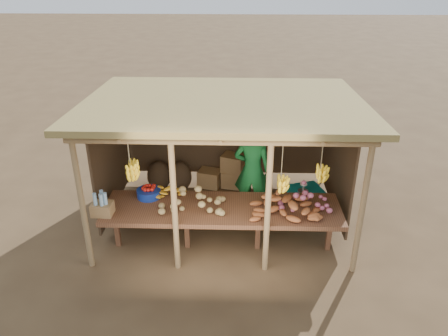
{
  "coord_description": "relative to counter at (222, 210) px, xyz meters",
  "views": [
    {
      "loc": [
        0.22,
        -7.08,
        4.58
      ],
      "look_at": [
        0.0,
        0.0,
        1.05
      ],
      "focal_mm": 35.0,
      "sensor_mm": 36.0,
      "label": 1
    }
  ],
  "objects": [
    {
      "name": "banana_pile",
      "position": [
        -0.92,
        0.36,
        0.23
      ],
      "size": [
        0.58,
        0.42,
        0.34
      ],
      "primitive_type": null,
      "rotation": [
        0.0,
        0.0,
        -0.21
      ],
      "color": "gold",
      "rests_on": "counter"
    },
    {
      "name": "carton_stack",
      "position": [
        -0.01,
        2.15,
        -0.41
      ],
      "size": [
        1.05,
        0.48,
        0.73
      ],
      "color": "#9A7345",
      "rests_on": "ground"
    },
    {
      "name": "burlap_sacks",
      "position": [
        -1.21,
        2.15,
        -0.44
      ],
      "size": [
        0.96,
        0.5,
        0.68
      ],
      "color": "#483421",
      "rests_on": "ground"
    },
    {
      "name": "potato_heap",
      "position": [
        -0.5,
        -0.03,
        0.25
      ],
      "size": [
        1.07,
        0.69,
        0.37
      ],
      "primitive_type": null,
      "rotation": [
        0.0,
        0.0,
        0.07
      ],
      "color": "#A18853",
      "rests_on": "counter"
    },
    {
      "name": "vendor",
      "position": [
        0.52,
        1.08,
        0.2
      ],
      "size": [
        0.75,
        0.55,
        1.87
      ],
      "primitive_type": "imported",
      "rotation": [
        0.0,
        0.0,
        2.98
      ],
      "color": "#186E2E",
      "rests_on": "ground"
    },
    {
      "name": "onion_heap",
      "position": [
        1.35,
        0.02,
        0.24
      ],
      "size": [
        1.01,
        0.74,
        0.36
      ],
      "primitive_type": null,
      "rotation": [
        0.0,
        0.0,
        0.25
      ],
      "color": "#C55F7C",
      "rests_on": "counter"
    },
    {
      "name": "tomato_basin",
      "position": [
        -1.27,
        0.31,
        0.15
      ],
      "size": [
        0.41,
        0.41,
        0.21
      ],
      "rotation": [
        0.0,
        0.0,
        0.35
      ],
      "color": "navy",
      "rests_on": "counter"
    },
    {
      "name": "sweet_potato_heap",
      "position": [
        1.02,
        -0.1,
        0.24
      ],
      "size": [
        1.18,
        0.86,
        0.36
      ],
      "primitive_type": null,
      "rotation": [
        0.0,
        0.0,
        -0.22
      ],
      "color": "#A6572A",
      "rests_on": "counter"
    },
    {
      "name": "counter",
      "position": [
        0.0,
        0.0,
        0.0
      ],
      "size": [
        3.9,
        1.05,
        0.8
      ],
      "color": "brown",
      "rests_on": "ground"
    },
    {
      "name": "stall_structure",
      "position": [
        0.01,
        0.85,
        1.17
      ],
      "size": [
        4.7,
        3.5,
        2.43
      ],
      "color": "#98784E",
      "rests_on": "ground"
    },
    {
      "name": "bottle_box",
      "position": [
        -1.9,
        -0.27,
        0.22
      ],
      "size": [
        0.34,
        0.27,
        0.41
      ],
      "color": "#9A7345",
      "rests_on": "counter"
    },
    {
      "name": "ground",
      "position": [
        -0.0,
        0.95,
        -0.74
      ],
      "size": [
        60.0,
        60.0,
        0.0
      ],
      "primitive_type": "plane",
      "color": "brown",
      "rests_on": "ground"
    },
    {
      "name": "tarp_crate",
      "position": [
        1.5,
        0.99,
        -0.42
      ],
      "size": [
        0.8,
        0.74,
        0.79
      ],
      "color": "brown",
      "rests_on": "ground"
    }
  ]
}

